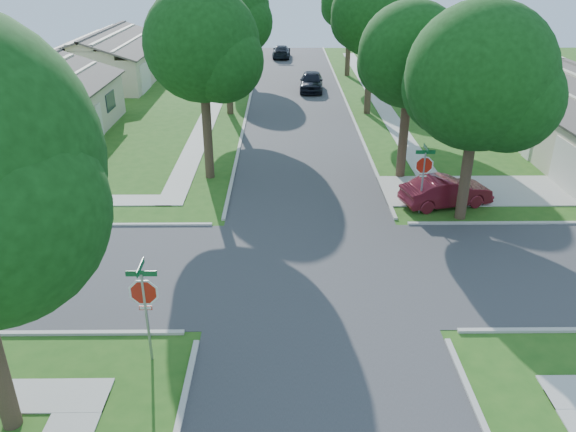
{
  "coord_description": "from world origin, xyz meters",
  "views": [
    {
      "loc": [
        -1.1,
        -16.93,
        10.09
      ],
      "look_at": [
        -0.93,
        1.05,
        1.6
      ],
      "focal_mm": 35.0,
      "sensor_mm": 36.0,
      "label": 1
    }
  ],
  "objects_px": {
    "tree_e_mid": "(373,18)",
    "car_driveway": "(446,191)",
    "car_curb_west": "(281,51)",
    "tree_w_mid": "(227,14)",
    "house_nw_far": "(108,63)",
    "tree_ne_corner": "(481,84)",
    "tree_w_far": "(241,11)",
    "stop_sign_ne": "(424,168)",
    "car_curb_east": "(311,81)",
    "stop_sign_sw": "(144,296)",
    "tree_e_near": "(411,60)",
    "house_ne_far": "(494,69)",
    "tree_e_far": "(351,5)",
    "house_nw_near": "(25,115)",
    "tree_w_near": "(203,50)"
  },
  "relations": [
    {
      "from": "house_nw_near",
      "to": "car_curb_west",
      "type": "relative_size",
      "value": 3.09
    },
    {
      "from": "house_nw_near",
      "to": "house_nw_far",
      "type": "bearing_deg",
      "value": 90.0
    },
    {
      "from": "house_ne_far",
      "to": "car_curb_east",
      "type": "xyz_separation_m",
      "value": [
        -14.79,
        -1.07,
        -0.76
      ]
    },
    {
      "from": "stop_sign_sw",
      "to": "house_ne_far",
      "type": "xyz_separation_m",
      "value": [
        20.69,
        33.7,
        -0.51
      ]
    },
    {
      "from": "stop_sign_ne",
      "to": "tree_e_far",
      "type": "relative_size",
      "value": 0.34
    },
    {
      "from": "tree_e_near",
      "to": "house_ne_far",
      "type": "height_order",
      "value": "tree_e_near"
    },
    {
      "from": "tree_ne_corner",
      "to": "tree_e_mid",
      "type": "bearing_deg",
      "value": 95.45
    },
    {
      "from": "tree_e_far",
      "to": "tree_w_near",
      "type": "bearing_deg",
      "value": -110.6
    },
    {
      "from": "tree_e_far",
      "to": "house_nw_far",
      "type": "xyz_separation_m",
      "value": [
        -20.75,
        -2.01,
        -4.46
      ]
    },
    {
      "from": "tree_e_mid",
      "to": "house_nw_far",
      "type": "height_order",
      "value": "tree_e_mid"
    },
    {
      "from": "tree_e_mid",
      "to": "car_driveway",
      "type": "bearing_deg",
      "value": -85.42
    },
    {
      "from": "tree_e_mid",
      "to": "car_driveway",
      "type": "relative_size",
      "value": 2.33
    },
    {
      "from": "house_nw_near",
      "to": "car_curb_east",
      "type": "height_order",
      "value": "house_nw_near"
    },
    {
      "from": "stop_sign_sw",
      "to": "tree_w_far",
      "type": "xyz_separation_m",
      "value": [
        0.05,
        38.71,
        3.48
      ]
    },
    {
      "from": "car_curb_west",
      "to": "tree_w_mid",
      "type": "bearing_deg",
      "value": 83.47
    },
    {
      "from": "tree_e_far",
      "to": "car_driveway",
      "type": "relative_size",
      "value": 2.21
    },
    {
      "from": "house_nw_near",
      "to": "car_driveway",
      "type": "distance_m",
      "value": 23.97
    },
    {
      "from": "car_curb_west",
      "to": "house_nw_far",
      "type": "bearing_deg",
      "value": 39.82
    },
    {
      "from": "tree_e_far",
      "to": "car_driveway",
      "type": "xyz_separation_m",
      "value": [
        1.25,
        -28.51,
        -5.33
      ]
    },
    {
      "from": "tree_w_far",
      "to": "car_curb_east",
      "type": "bearing_deg",
      "value": -46.12
    },
    {
      "from": "stop_sign_ne",
      "to": "car_curb_east",
      "type": "relative_size",
      "value": 0.67
    },
    {
      "from": "stop_sign_sw",
      "to": "tree_e_far",
      "type": "xyz_separation_m",
      "value": [
        9.45,
        38.71,
        3.95
      ]
    },
    {
      "from": "tree_w_mid",
      "to": "tree_ne_corner",
      "type": "bearing_deg",
      "value": -56.78
    },
    {
      "from": "stop_sign_sw",
      "to": "tree_e_far",
      "type": "bearing_deg",
      "value": 76.27
    },
    {
      "from": "tree_ne_corner",
      "to": "house_nw_far",
      "type": "relative_size",
      "value": 0.64
    },
    {
      "from": "stop_sign_sw",
      "to": "car_driveway",
      "type": "bearing_deg",
      "value": 43.63
    },
    {
      "from": "house_nw_far",
      "to": "car_curb_west",
      "type": "relative_size",
      "value": 3.09
    },
    {
      "from": "tree_ne_corner",
      "to": "car_driveway",
      "type": "distance_m",
      "value": 5.12
    },
    {
      "from": "tree_e_near",
      "to": "tree_e_far",
      "type": "xyz_separation_m",
      "value": [
        0.0,
        25.0,
        0.34
      ]
    },
    {
      "from": "tree_ne_corner",
      "to": "house_nw_far",
      "type": "distance_m",
      "value": 35.9
    },
    {
      "from": "stop_sign_ne",
      "to": "tree_e_mid",
      "type": "height_order",
      "value": "tree_e_mid"
    },
    {
      "from": "house_nw_near",
      "to": "car_curb_west",
      "type": "bearing_deg",
      "value": 62.49
    },
    {
      "from": "tree_e_mid",
      "to": "house_ne_far",
      "type": "height_order",
      "value": "tree_e_mid"
    },
    {
      "from": "tree_ne_corner",
      "to": "car_curb_east",
      "type": "xyz_separation_m",
      "value": [
        -5.16,
        23.72,
        -4.84
      ]
    },
    {
      "from": "house_ne_far",
      "to": "car_curb_east",
      "type": "relative_size",
      "value": 3.07
    },
    {
      "from": "tree_e_mid",
      "to": "tree_w_mid",
      "type": "distance_m",
      "value": 9.4
    },
    {
      "from": "tree_e_far",
      "to": "house_nw_near",
      "type": "bearing_deg",
      "value": -137.5
    },
    {
      "from": "tree_w_mid",
      "to": "house_nw_far",
      "type": "height_order",
      "value": "tree_w_mid"
    },
    {
      "from": "tree_w_near",
      "to": "house_ne_far",
      "type": "bearing_deg",
      "value": 44.09
    },
    {
      "from": "stop_sign_sw",
      "to": "car_curb_west",
      "type": "bearing_deg",
      "value": 85.84
    },
    {
      "from": "tree_e_mid",
      "to": "car_driveway",
      "type": "xyz_separation_m",
      "value": [
        1.24,
        -15.51,
        -5.6
      ]
    },
    {
      "from": "house_nw_far",
      "to": "car_curb_west",
      "type": "xyz_separation_m",
      "value": [
        14.79,
        11.4,
        -0.88
      ]
    },
    {
      "from": "car_curb_east",
      "to": "house_nw_far",
      "type": "bearing_deg",
      "value": 170.46
    },
    {
      "from": "tree_ne_corner",
      "to": "tree_e_near",
      "type": "bearing_deg",
      "value": 108.53
    },
    {
      "from": "house_nw_near",
      "to": "car_driveway",
      "type": "height_order",
      "value": "house_nw_near"
    },
    {
      "from": "tree_e_mid",
      "to": "tree_ne_corner",
      "type": "xyz_separation_m",
      "value": [
        1.6,
        -16.8,
        -0.66
      ]
    },
    {
      "from": "tree_w_far",
      "to": "car_driveway",
      "type": "height_order",
      "value": "tree_w_far"
    },
    {
      "from": "tree_w_near",
      "to": "car_driveway",
      "type": "bearing_deg",
      "value": -18.23
    },
    {
      "from": "tree_e_far",
      "to": "tree_ne_corner",
      "type": "distance_m",
      "value": 29.85
    },
    {
      "from": "tree_e_near",
      "to": "house_ne_far",
      "type": "relative_size",
      "value": 0.61
    }
  ]
}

